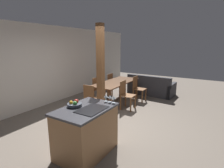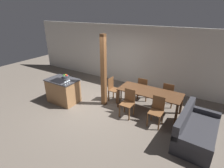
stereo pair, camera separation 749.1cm
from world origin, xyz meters
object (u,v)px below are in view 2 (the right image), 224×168
kitchen_island (63,91)px  dining_chair_near_right (157,110)px  wine_glass_middle (67,81)px  dining_chair_head_end (113,89)px  couch (195,131)px  timber_post (104,72)px  wine_glass_near (65,82)px  dining_chair_far_left (143,88)px  dining_table (150,94)px  fruit_bowl (65,76)px  dining_chair_near_left (128,102)px  dining_chair_far_right (168,94)px  wine_glass_far (69,80)px

kitchen_island → dining_chair_near_right: kitchen_island is taller
wine_glass_middle → dining_chair_head_end: 1.78m
couch → timber_post: 3.38m
wine_glass_near → kitchen_island: bearing=147.7°
wine_glass_near → dining_chair_far_left: size_ratio=0.16×
dining_table → wine_glass_middle: bearing=-152.6°
fruit_bowl → dining_chair_near_right: fruit_bowl is taller
wine_glass_near → dining_chair_near_left: 2.24m
fruit_bowl → dining_chair_far_right: bearing=23.3°
wine_glass_near → dining_table: (2.53, 1.40, -0.39)m
wine_glass_far → dining_chair_head_end: 1.71m
fruit_bowl → dining_chair_head_end: size_ratio=0.30×
wine_glass_near → wine_glass_far: 0.19m
fruit_bowl → timber_post: size_ratio=0.11×
dining_chair_near_right → dining_chair_head_end: (-1.93, 0.66, 0.00)m
kitchen_island → couch: (4.64, 0.31, -0.19)m
kitchen_island → wine_glass_near: (0.50, -0.31, 0.58)m
wine_glass_middle → dining_table: 2.87m
dining_chair_head_end → dining_chair_far_right: bearing=-71.1°
fruit_bowl → dining_table: (3.06, 0.86, -0.31)m
dining_table → dining_chair_near_left: size_ratio=2.33×
wine_glass_near → dining_chair_head_end: (1.08, 1.40, -0.55)m
fruit_bowl → couch: bearing=1.1°
wine_glass_middle → dining_chair_near_left: (2.04, 0.65, -0.55)m
wine_glass_far → fruit_bowl: bearing=146.5°
wine_glass_near → dining_chair_head_end: wine_glass_near is taller
wine_glass_near → wine_glass_far: size_ratio=1.00×
dining_chair_near_right → couch: (1.14, -0.12, -0.22)m
dining_chair_near_left → fruit_bowl: bearing=-175.5°
wine_glass_far → dining_chair_far_right: 3.59m
wine_glass_far → dining_chair_far_left: bearing=42.6°
wine_glass_middle → dining_chair_far_left: wine_glass_middle is taller
timber_post → dining_table: bearing=15.5°
dining_chair_near_right → dining_chair_far_right: same height
fruit_bowl → wine_glass_far: 0.65m
dining_chair_far_right → couch: (1.14, -1.44, -0.22)m
dining_chair_near_left → dining_chair_far_left: 1.32m
dining_chair_far_left → dining_chair_head_end: 1.17m
fruit_bowl → dining_chair_near_right: size_ratio=0.30×
kitchen_island → dining_chair_near_right: size_ratio=1.25×
dining_chair_near_left → dining_chair_near_right: (0.97, 0.00, 0.00)m
dining_chair_far_left → dining_chair_head_end: bearing=34.4°
wine_glass_middle → dining_chair_far_right: wine_glass_middle is taller
wine_glass_far → dining_table: (2.53, 1.22, -0.39)m
dining_table → timber_post: 1.77m
wine_glass_far → timber_post: size_ratio=0.06×
kitchen_island → dining_chair_near_left: (2.54, 0.43, 0.03)m
wine_glass_far → dining_table: wine_glass_far is taller
dining_chair_near_right → dining_chair_head_end: same height
wine_glass_far → dining_chair_far_left: 2.83m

